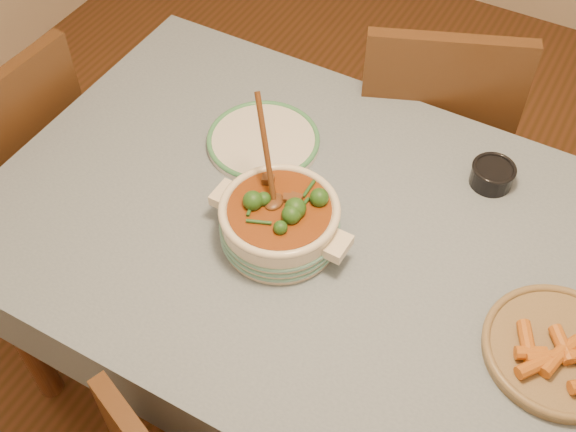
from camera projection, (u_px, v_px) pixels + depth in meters
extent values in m
plane|color=#4A2D15|center=(320.00, 382.00, 2.29)|extent=(4.50, 4.50, 0.00)
cube|color=brown|center=(331.00, 242.00, 1.73)|extent=(1.60, 1.00, 0.05)
cube|color=gray|center=(331.00, 234.00, 1.71)|extent=(1.68, 1.08, 0.01)
cylinder|color=brown|center=(21.00, 330.00, 2.01)|extent=(0.07, 0.07, 0.70)
cylinder|color=brown|center=(194.00, 141.00, 2.49)|extent=(0.07, 0.07, 0.70)
cylinder|color=#F0E1C9|center=(280.00, 224.00, 1.66)|extent=(0.28, 0.28, 0.11)
torus|color=#F0E1C9|center=(279.00, 209.00, 1.62)|extent=(0.28, 0.28, 0.02)
cube|color=#F0E1C9|center=(338.00, 247.00, 1.60)|extent=(0.04, 0.07, 0.03)
cube|color=#F0E1C9|center=(224.00, 194.00, 1.69)|extent=(0.04, 0.07, 0.03)
cylinder|color=brown|center=(279.00, 211.00, 1.62)|extent=(0.24, 0.24, 0.02)
cylinder|color=silver|center=(263.00, 142.00, 1.89)|extent=(0.33, 0.33, 0.02)
torus|color=#439360|center=(263.00, 139.00, 1.88)|extent=(0.30, 0.30, 0.01)
cylinder|color=black|center=(492.00, 175.00, 1.79)|extent=(0.12, 0.12, 0.05)
torus|color=black|center=(494.00, 168.00, 1.77)|extent=(0.11, 0.11, 0.01)
cylinder|color=black|center=(494.00, 171.00, 1.78)|extent=(0.09, 0.09, 0.01)
cylinder|color=#896E4C|center=(558.00, 351.00, 1.49)|extent=(0.32, 0.32, 0.02)
torus|color=#896E4C|center=(560.00, 349.00, 1.48)|extent=(0.32, 0.32, 0.02)
cube|color=#503118|center=(427.00, 122.00, 2.36)|extent=(0.58, 0.58, 0.04)
cube|color=#503118|center=(439.00, 108.00, 2.05)|extent=(0.43, 0.21, 0.48)
cylinder|color=#503118|center=(469.00, 139.00, 2.65)|extent=(0.04, 0.04, 0.48)
cylinder|color=#503118|center=(365.00, 130.00, 2.68)|extent=(0.04, 0.04, 0.48)
cylinder|color=#503118|center=(474.00, 219.00, 2.41)|extent=(0.04, 0.04, 0.48)
cylinder|color=#503118|center=(359.00, 208.00, 2.44)|extent=(0.04, 0.04, 0.48)
cube|color=#503118|center=(2.00, 167.00, 2.26)|extent=(0.44, 0.44, 0.04)
cube|color=#503118|center=(26.00, 137.00, 2.02)|extent=(0.06, 0.43, 0.46)
cylinder|color=#503118|center=(22.00, 161.00, 2.60)|extent=(0.04, 0.04, 0.46)
cylinder|color=#503118|center=(99.00, 201.00, 2.47)|extent=(0.04, 0.04, 0.46)
cylinder|color=#503118|center=(22.00, 275.00, 2.28)|extent=(0.04, 0.04, 0.46)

